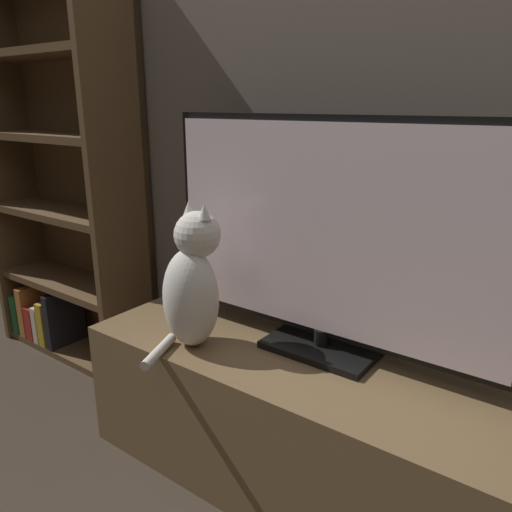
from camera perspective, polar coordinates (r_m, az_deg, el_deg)
name	(u,v)px	position (r m, az deg, el deg)	size (l,w,h in m)	color
wall_back	(396,27)	(1.50, 15.70, 23.86)	(4.80, 0.05, 2.60)	#60564C
tv_stand	(327,431)	(1.53, 8.10, -19.24)	(1.50, 0.48, 0.42)	brown
tv	(326,239)	(1.37, 8.04, 1.98)	(1.03, 0.19, 0.66)	black
cat	(193,285)	(1.46, -7.21, -3.28)	(0.21, 0.31, 0.43)	silver
bookshelf	(68,188)	(2.33, -20.70, 7.26)	(0.81, 0.28, 1.63)	brown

